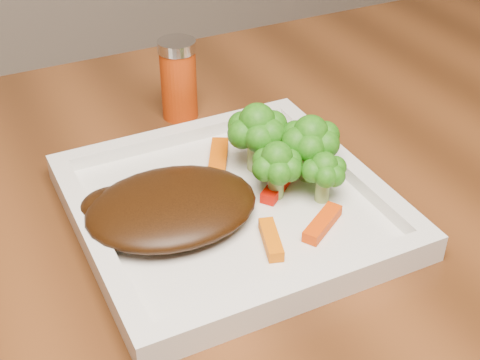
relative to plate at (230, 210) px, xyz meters
name	(u,v)px	position (x,y,z in m)	size (l,w,h in m)	color
plate	(230,210)	(0.00, 0.00, 0.00)	(0.27, 0.27, 0.01)	white
steak	(172,207)	(-0.06, 0.00, 0.02)	(0.15, 0.12, 0.03)	black
broccoli_0	(257,138)	(0.05, 0.04, 0.04)	(0.07, 0.07, 0.07)	#346D12
broccoli_1	(310,149)	(0.09, 0.01, 0.04)	(0.06, 0.06, 0.06)	#236410
broccoli_2	(324,173)	(0.08, -0.03, 0.04)	(0.05, 0.05, 0.06)	#166010
broccoli_3	(277,168)	(0.04, -0.01, 0.04)	(0.05, 0.05, 0.06)	#126F15
carrot_0	(322,223)	(0.06, -0.07, 0.01)	(0.05, 0.01, 0.01)	#D13903
carrot_2	(271,239)	(0.01, -0.06, 0.01)	(0.05, 0.01, 0.01)	#DA5F03
carrot_3	(297,147)	(0.10, 0.05, 0.01)	(0.05, 0.01, 0.01)	#FF6C04
carrot_4	(218,158)	(0.02, 0.07, 0.01)	(0.06, 0.02, 0.01)	#CC5103
carrot_6	(278,186)	(0.05, 0.00, 0.01)	(0.05, 0.01, 0.01)	red
spice_shaker	(179,80)	(0.03, 0.19, 0.04)	(0.04, 0.04, 0.09)	#B13509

